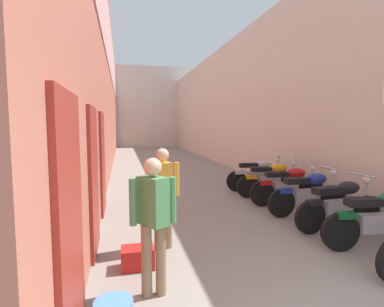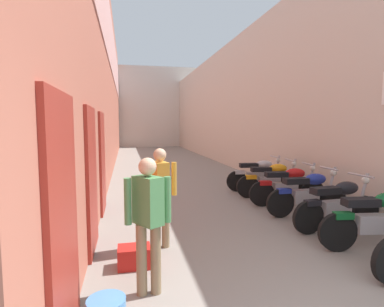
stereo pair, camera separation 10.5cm
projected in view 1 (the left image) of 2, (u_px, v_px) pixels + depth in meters
name	position (u px, v px, depth m)	size (l,w,h in m)	color
ground_plane	(177.00, 172.00, 12.55)	(41.69, 41.69, 0.00)	gray
building_left	(106.00, 82.00, 13.47)	(0.45, 25.69, 7.50)	#B76651
building_right	(227.00, 106.00, 14.85)	(0.45, 25.69, 5.70)	beige
building_far_end	(146.00, 107.00, 27.61)	(8.24, 2.00, 6.96)	beige
motorcycle_second	(380.00, 218.00, 4.74)	(1.84, 0.58, 1.04)	black
motorcycle_third	(340.00, 203.00, 5.61)	(1.85, 0.58, 1.04)	black
motorcycle_fourth	(309.00, 192.00, 6.55)	(1.85, 0.58, 1.04)	black
motorcycle_fifth	(288.00, 185.00, 7.35)	(1.85, 0.58, 1.04)	black
motorcycle_sixth	(271.00, 179.00, 8.17)	(1.85, 0.58, 1.04)	black
motorcycle_seventh	(258.00, 174.00, 8.99)	(1.85, 0.58, 1.04)	black
pedestrian_by_doorway	(153.00, 216.00, 3.42)	(0.52, 0.39, 1.57)	#8C7251
pedestrian_mid_alley	(163.00, 191.00, 4.76)	(0.52, 0.37, 1.57)	#8C7251
plastic_crate	(138.00, 257.00, 4.17)	(0.44, 0.32, 0.28)	red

